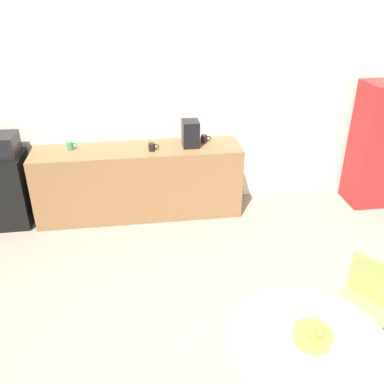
{
  "coord_description": "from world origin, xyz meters",
  "views": [
    {
      "loc": [
        -0.55,
        -2.17,
        2.8
      ],
      "look_at": [
        -0.06,
        1.33,
        0.95
      ],
      "focal_mm": 39.24,
      "sensor_mm": 36.0,
      "label": 1
    }
  ],
  "objects_px": {
    "locker_cabinet": "(378,145)",
    "fruit_bowl": "(314,336)",
    "round_table": "(305,358)",
    "mug_white": "(70,146)",
    "mug_green": "(152,147)",
    "mini_fridge": "(6,190)",
    "coffee_maker": "(190,133)",
    "chair_olive": "(366,297)",
    "mug_red": "(204,139)"
  },
  "relations": [
    {
      "from": "mug_red",
      "to": "round_table",
      "type": "bearing_deg",
      "value": -87.48
    },
    {
      "from": "fruit_bowl",
      "to": "mug_green",
      "type": "relative_size",
      "value": 1.91
    },
    {
      "from": "mug_green",
      "to": "coffee_maker",
      "type": "xyz_separation_m",
      "value": [
        0.48,
        0.1,
        0.11
      ]
    },
    {
      "from": "round_table",
      "to": "mug_white",
      "type": "distance_m",
      "value": 3.61
    },
    {
      "from": "mug_white",
      "to": "mini_fridge",
      "type": "bearing_deg",
      "value": -174.65
    },
    {
      "from": "mug_white",
      "to": "round_table",
      "type": "bearing_deg",
      "value": -60.27
    },
    {
      "from": "mug_white",
      "to": "mug_green",
      "type": "relative_size",
      "value": 1.0
    },
    {
      "from": "round_table",
      "to": "mug_green",
      "type": "height_order",
      "value": "mug_green"
    },
    {
      "from": "chair_olive",
      "to": "mug_green",
      "type": "bearing_deg",
      "value": 122.95
    },
    {
      "from": "mini_fridge",
      "to": "locker_cabinet",
      "type": "xyz_separation_m",
      "value": [
        4.73,
        -0.1,
        0.37
      ]
    },
    {
      "from": "mini_fridge",
      "to": "round_table",
      "type": "distance_m",
      "value": 4.01
    },
    {
      "from": "locker_cabinet",
      "to": "mug_white",
      "type": "relative_size",
      "value": 12.61
    },
    {
      "from": "fruit_bowl",
      "to": "mug_red",
      "type": "relative_size",
      "value": 1.91
    },
    {
      "from": "mug_green",
      "to": "mug_red",
      "type": "bearing_deg",
      "value": 16.03
    },
    {
      "from": "mug_white",
      "to": "mug_green",
      "type": "distance_m",
      "value": 0.99
    },
    {
      "from": "fruit_bowl",
      "to": "mug_white",
      "type": "bearing_deg",
      "value": 120.1
    },
    {
      "from": "locker_cabinet",
      "to": "chair_olive",
      "type": "relative_size",
      "value": 1.96
    },
    {
      "from": "chair_olive",
      "to": "mug_green",
      "type": "distance_m",
      "value": 2.87
    },
    {
      "from": "round_table",
      "to": "coffee_maker",
      "type": "bearing_deg",
      "value": 96.14
    },
    {
      "from": "mug_red",
      "to": "mug_green",
      "type": "bearing_deg",
      "value": -163.97
    },
    {
      "from": "round_table",
      "to": "chair_olive",
      "type": "relative_size",
      "value": 1.23
    },
    {
      "from": "round_table",
      "to": "mug_red",
      "type": "distance_m",
      "value": 3.16
    },
    {
      "from": "locker_cabinet",
      "to": "mug_red",
      "type": "xyz_separation_m",
      "value": [
        -2.26,
        0.19,
        0.13
      ]
    },
    {
      "from": "round_table",
      "to": "mug_green",
      "type": "bearing_deg",
      "value": 105.32
    },
    {
      "from": "fruit_bowl",
      "to": "coffee_maker",
      "type": "distance_m",
      "value": 3.08
    },
    {
      "from": "mug_green",
      "to": "locker_cabinet",
      "type": "bearing_deg",
      "value": -0.02
    },
    {
      "from": "locker_cabinet",
      "to": "coffee_maker",
      "type": "relative_size",
      "value": 5.08
    },
    {
      "from": "locker_cabinet",
      "to": "mug_green",
      "type": "bearing_deg",
      "value": 179.98
    },
    {
      "from": "mini_fridge",
      "to": "coffee_maker",
      "type": "distance_m",
      "value": 2.36
    },
    {
      "from": "locker_cabinet",
      "to": "chair_olive",
      "type": "bearing_deg",
      "value": -120.21
    },
    {
      "from": "round_table",
      "to": "mini_fridge",
      "type": "bearing_deg",
      "value": 130.63
    },
    {
      "from": "mug_green",
      "to": "mug_white",
      "type": "bearing_deg",
      "value": 169.75
    },
    {
      "from": "mug_red",
      "to": "fruit_bowl",
      "type": "bearing_deg",
      "value": -86.94
    },
    {
      "from": "mini_fridge",
      "to": "chair_olive",
      "type": "height_order",
      "value": "mini_fridge"
    },
    {
      "from": "mug_red",
      "to": "coffee_maker",
      "type": "relative_size",
      "value": 0.4
    },
    {
      "from": "chair_olive",
      "to": "mug_white",
      "type": "bearing_deg",
      "value": 134.57
    },
    {
      "from": "mug_white",
      "to": "fruit_bowl",
      "type": "bearing_deg",
      "value": -59.9
    },
    {
      "from": "chair_olive",
      "to": "mug_red",
      "type": "relative_size",
      "value": 6.43
    },
    {
      "from": "locker_cabinet",
      "to": "fruit_bowl",
      "type": "relative_size",
      "value": 6.59
    },
    {
      "from": "chair_olive",
      "to": "mug_white",
      "type": "xyz_separation_m",
      "value": [
        -2.52,
        2.56,
        0.43
      ]
    },
    {
      "from": "locker_cabinet",
      "to": "mug_white",
      "type": "bearing_deg",
      "value": 177.4
    },
    {
      "from": "mug_green",
      "to": "coffee_maker",
      "type": "bearing_deg",
      "value": 11.66
    },
    {
      "from": "fruit_bowl",
      "to": "mug_green",
      "type": "distance_m",
      "value": 3.07
    },
    {
      "from": "chair_olive",
      "to": "mug_white",
      "type": "relative_size",
      "value": 6.43
    },
    {
      "from": "mini_fridge",
      "to": "mug_white",
      "type": "height_order",
      "value": "mug_white"
    },
    {
      "from": "mini_fridge",
      "to": "mug_red",
      "type": "relative_size",
      "value": 6.91
    },
    {
      "from": "round_table",
      "to": "mug_green",
      "type": "xyz_separation_m",
      "value": [
        -0.81,
        2.94,
        0.35
      ]
    },
    {
      "from": "chair_olive",
      "to": "mug_red",
      "type": "height_order",
      "value": "mug_red"
    },
    {
      "from": "mug_green",
      "to": "mug_red",
      "type": "distance_m",
      "value": 0.7
    },
    {
      "from": "locker_cabinet",
      "to": "round_table",
      "type": "xyz_separation_m",
      "value": [
        -2.12,
        -2.94,
        -0.21
      ]
    }
  ]
}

